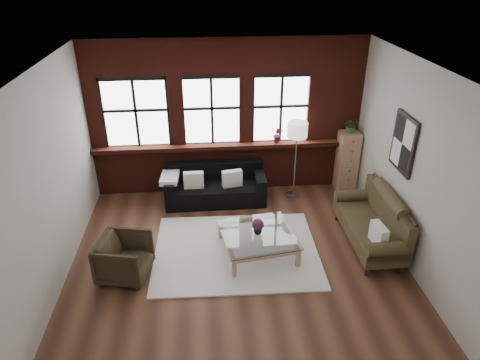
{
  "coord_description": "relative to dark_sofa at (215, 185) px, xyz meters",
  "views": [
    {
      "loc": [
        -0.48,
        -5.78,
        4.55
      ],
      "look_at": [
        0.1,
        0.6,
        1.15
      ],
      "focal_mm": 32.0,
      "sensor_mm": 36.0,
      "label": 1
    }
  ],
  "objects": [
    {
      "name": "coffee_table",
      "position": [
        0.64,
        -1.82,
        -0.18
      ],
      "size": [
        1.35,
        1.35,
        0.4
      ],
      "primitive_type": null,
      "rotation": [
        0.0,
        0.0,
        0.15
      ],
      "color": "tan",
      "rests_on": "shag_rug"
    },
    {
      "name": "wall_poster",
      "position": [
        3.01,
        -1.6,
        1.48
      ],
      "size": [
        0.05,
        0.74,
        0.94
      ],
      "primitive_type": null,
      "color": "black",
      "rests_on": "wall_right"
    },
    {
      "name": "wall_left",
      "position": [
        -2.46,
        -1.9,
        1.23
      ],
      "size": [
        0.0,
        5.0,
        5.0
      ],
      "primitive_type": "plane",
      "rotation": [
        1.57,
        0.0,
        1.57
      ],
      "color": "#B6B3AA",
      "rests_on": "ground"
    },
    {
      "name": "wall_right",
      "position": [
        3.04,
        -1.9,
        1.23
      ],
      "size": [
        0.0,
        5.0,
        5.0
      ],
      "primitive_type": "plane",
      "rotation": [
        1.57,
        0.0,
        -1.57
      ],
      "color": "#B6B3AA",
      "rests_on": "ground"
    },
    {
      "name": "flowers",
      "position": [
        0.64,
        -1.82,
        0.21
      ],
      "size": [
        0.2,
        0.2,
        0.2
      ],
      "primitive_type": "sphere",
      "color": "#561D3B",
      "rests_on": "vase"
    },
    {
      "name": "drawer_chest",
      "position": [
        2.8,
        0.26,
        0.29
      ],
      "size": [
        0.4,
        0.4,
        1.31
      ],
      "primitive_type": "cube",
      "color": "tan",
      "rests_on": "floor"
    },
    {
      "name": "vase",
      "position": [
        0.64,
        -1.82,
        0.09
      ],
      "size": [
        0.18,
        0.18,
        0.15
      ],
      "primitive_type": "imported",
      "rotation": [
        0.0,
        0.0,
        0.34
      ],
      "color": "#B2B2B2",
      "rests_on": "coffee_table"
    },
    {
      "name": "dark_sofa",
      "position": [
        0.0,
        0.0,
        0.0
      ],
      "size": [
        2.02,
        0.82,
        0.73
      ],
      "primitive_type": null,
      "color": "black",
      "rests_on": "floor"
    },
    {
      "name": "shag_rug",
      "position": [
        0.28,
        -1.76,
        -0.35
      ],
      "size": [
        2.84,
        2.26,
        0.03
      ],
      "primitive_type": "cube",
      "rotation": [
        0.0,
        0.0,
        -0.03
      ],
      "color": "silver",
      "rests_on": "floor"
    },
    {
      "name": "potted_plant_top",
      "position": [
        2.8,
        0.26,
        1.11
      ],
      "size": [
        0.31,
        0.27,
        0.33
      ],
      "primitive_type": "imported",
      "rotation": [
        0.0,
        0.0,
        -0.06
      ],
      "color": "#2D5923",
      "rests_on": "drawer_chest"
    },
    {
      "name": "sill_plant",
      "position": [
        1.32,
        0.42,
        0.88
      ],
      "size": [
        0.23,
        0.21,
        0.34
      ],
      "primitive_type": "imported",
      "rotation": [
        0.0,
        0.0,
        -0.42
      ],
      "color": "#561D3B",
      "rests_on": "sill_ledge"
    },
    {
      "name": "sill_ledge",
      "position": [
        0.29,
        0.45,
        0.67
      ],
      "size": [
        5.5,
        0.3,
        0.08
      ],
      "primitive_type": "cube",
      "color": "#541C13",
      "rests_on": "brick_backwall"
    },
    {
      "name": "brick_backwall",
      "position": [
        0.29,
        0.54,
        1.23
      ],
      "size": [
        5.5,
        0.12,
        3.2
      ],
      "primitive_type": null,
      "color": "#541C13",
      "rests_on": "floor"
    },
    {
      "name": "pillow_b",
      "position": [
        0.34,
        -0.1,
        0.19
      ],
      "size": [
        0.42,
        0.22,
        0.34
      ],
      "primitive_type": "cube",
      "rotation": [
        0.0,
        0.0,
        0.2
      ],
      "color": "white",
      "rests_on": "dark_sofa"
    },
    {
      "name": "window_left",
      "position": [
        -1.51,
        0.55,
        1.38
      ],
      "size": [
        1.38,
        0.1,
        1.5
      ],
      "primitive_type": null,
      "color": "black",
      "rests_on": "brick_backwall"
    },
    {
      "name": "wall_back",
      "position": [
        0.29,
        0.6,
        1.23
      ],
      "size": [
        5.5,
        0.0,
        5.5
      ],
      "primitive_type": "plane",
      "rotation": [
        1.57,
        0.0,
        0.0
      ],
      "color": "#B6B3AA",
      "rests_on": "ground"
    },
    {
      "name": "window_mid",
      "position": [
        -0.01,
        0.55,
        1.38
      ],
      "size": [
        1.38,
        0.1,
        1.5
      ],
      "primitive_type": null,
      "color": "black",
      "rests_on": "brick_backwall"
    },
    {
      "name": "wall_front",
      "position": [
        0.29,
        -4.4,
        1.23
      ],
      "size": [
        5.5,
        0.0,
        5.5
      ],
      "primitive_type": "plane",
      "rotation": [
        -1.57,
        0.0,
        0.0
      ],
      "color": "#B6B3AA",
      "rests_on": "ground"
    },
    {
      "name": "vintage_settee",
      "position": [
        2.59,
        -1.75,
        0.13
      ],
      "size": [
        0.83,
        1.87,
        1.0
      ],
      "primitive_type": null,
      "color": "#3E341C",
      "rests_on": "floor"
    },
    {
      "name": "pillow_a",
      "position": [
        -0.43,
        -0.1,
        0.19
      ],
      "size": [
        0.4,
        0.14,
        0.34
      ],
      "primitive_type": "cube",
      "rotation": [
        0.0,
        0.0,
        -0.01
      ],
      "color": "white",
      "rests_on": "dark_sofa"
    },
    {
      "name": "armchair",
      "position": [
        -1.51,
        -2.22,
        -0.02
      ],
      "size": [
        0.9,
        0.89,
        0.7
      ],
      "primitive_type": "imported",
      "rotation": [
        0.0,
        0.0,
        1.36
      ],
      "color": "#2C2316",
      "rests_on": "floor"
    },
    {
      "name": "ceiling",
      "position": [
        0.29,
        -1.9,
        2.83
      ],
      "size": [
        5.5,
        5.5,
        0.0
      ],
      "primitive_type": "plane",
      "rotation": [
        3.14,
        0.0,
        0.0
      ],
      "color": "white",
      "rests_on": "ground"
    },
    {
      "name": "floor_lamp",
      "position": [
        1.64,
        0.06,
        0.53
      ],
      "size": [
        0.4,
        0.4,
        1.79
      ],
      "primitive_type": null,
      "color": "#A5A5A8",
      "rests_on": "floor"
    },
    {
      "name": "window_right",
      "position": [
        1.39,
        0.55,
        1.38
      ],
      "size": [
        1.38,
        0.1,
        1.5
      ],
      "primitive_type": null,
      "color": "black",
      "rests_on": "brick_backwall"
    },
    {
      "name": "pillow_settee",
      "position": [
        2.51,
        -2.32,
        0.24
      ],
      "size": [
        0.18,
        0.39,
        0.34
      ],
      "primitive_type": "cube",
      "rotation": [
        0.0,
        0.0,
        0.11
      ],
      "color": "white",
      "rests_on": "vintage_settee"
    },
    {
      "name": "floor",
      "position": [
        0.29,
        -1.9,
        -0.37
      ],
      "size": [
        5.5,
        5.5,
        0.0
      ],
      "primitive_type": "plane",
      "color": "#48281A",
      "rests_on": "ground"
    }
  ]
}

